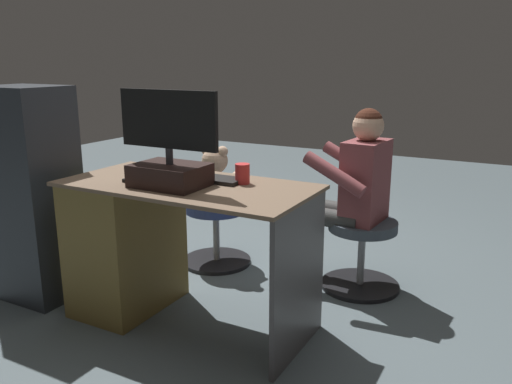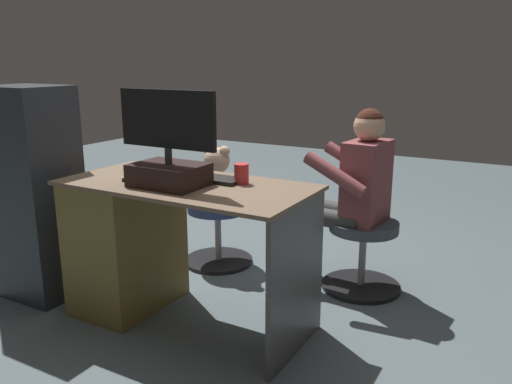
{
  "view_description": "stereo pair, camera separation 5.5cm",
  "coord_description": "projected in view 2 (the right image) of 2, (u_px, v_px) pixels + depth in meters",
  "views": [
    {
      "loc": [
        -1.5,
        2.5,
        1.36
      ],
      "look_at": [
        -0.19,
        0.06,
        0.65
      ],
      "focal_mm": 36.52,
      "sensor_mm": 36.0,
      "label": 1
    },
    {
      "loc": [
        -1.55,
        2.47,
        1.36
      ],
      "look_at": [
        -0.19,
        0.06,
        0.65
      ],
      "focal_mm": 36.52,
      "sensor_mm": 36.0,
      "label": 2
    }
  ],
  "objects": [
    {
      "name": "person",
      "position": [
        352.0,
        186.0,
        3.07
      ],
      "size": [
        0.54,
        0.5,
        1.09
      ],
      "color": "brown",
      "rests_on": "ground_plane"
    },
    {
      "name": "office_chair_teddy",
      "position": [
        218.0,
        227.0,
        3.53
      ],
      "size": [
        0.47,
        0.47,
        0.43
      ],
      "color": "black",
      "rests_on": "ground_plane"
    },
    {
      "name": "desk",
      "position": [
        138.0,
        240.0,
        2.85
      ],
      "size": [
        1.28,
        0.62,
        0.76
      ],
      "color": "brown",
      "rests_on": "ground_plane"
    },
    {
      "name": "computer_mouse",
      "position": [
        157.0,
        170.0,
        2.83
      ],
      "size": [
        0.06,
        0.1,
        0.04
      ],
      "primitive_type": "ellipsoid",
      "color": "#26261E",
      "rests_on": "desk"
    },
    {
      "name": "teddy_bear",
      "position": [
        218.0,
        177.0,
        3.46
      ],
      "size": [
        0.27,
        0.27,
        0.39
      ],
      "color": "#DCB290",
      "rests_on": "office_chair_teddy"
    },
    {
      "name": "tv_remote",
      "position": [
        134.0,
        177.0,
        2.68
      ],
      "size": [
        0.07,
        0.15,
        0.02
      ],
      "primitive_type": "cube",
      "rotation": [
        0.0,
        0.0,
        0.15
      ],
      "color": "black",
      "rests_on": "desk"
    },
    {
      "name": "equipment_rack",
      "position": [
        35.0,
        194.0,
        2.99
      ],
      "size": [
        0.44,
        0.36,
        1.22
      ],
      "primitive_type": "cube",
      "color": "#282C31",
      "rests_on": "ground_plane"
    },
    {
      "name": "monitor",
      "position": [
        169.0,
        159.0,
        2.52
      ],
      "size": [
        0.55,
        0.26,
        0.46
      ],
      "color": "black",
      "rests_on": "desk"
    },
    {
      "name": "keyboard",
      "position": [
        204.0,
        178.0,
        2.68
      ],
      "size": [
        0.42,
        0.14,
        0.02
      ],
      "primitive_type": "cube",
      "color": "black",
      "rests_on": "desk"
    },
    {
      "name": "cup",
      "position": [
        241.0,
        174.0,
        2.58
      ],
      "size": [
        0.07,
        0.07,
        0.1
      ],
      "primitive_type": "cylinder",
      "color": "red",
      "rests_on": "desk"
    },
    {
      "name": "ground_plane",
      "position": [
        234.0,
        290.0,
        3.16
      ],
      "size": [
        10.0,
        10.0,
        0.0
      ],
      "primitive_type": "plane",
      "color": "#546267"
    },
    {
      "name": "visitor_chair",
      "position": [
        363.0,
        249.0,
        3.13
      ],
      "size": [
        0.48,
        0.48,
        0.43
      ],
      "color": "black",
      "rests_on": "ground_plane"
    }
  ]
}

